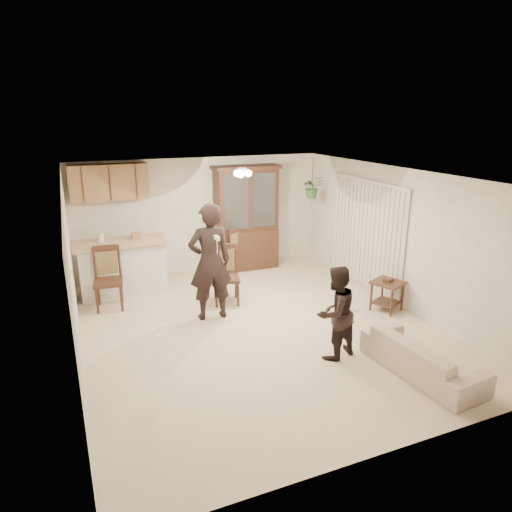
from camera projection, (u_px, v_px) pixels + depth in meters
name	position (u px, v px, depth m)	size (l,w,h in m)	color
floor	(258.00, 326.00, 7.60)	(6.50, 6.50, 0.00)	beige
ceiling	(258.00, 176.00, 6.85)	(5.50, 6.50, 0.02)	white
wall_back	(201.00, 215.00, 10.09)	(5.50, 0.02, 2.50)	white
wall_front	(389.00, 348.00, 4.36)	(5.50, 0.02, 2.50)	white
wall_left	(72.00, 278.00, 6.22)	(0.02, 6.50, 2.50)	white
wall_right	(398.00, 238.00, 8.23)	(0.02, 6.50, 2.50)	white
breakfast_bar	(123.00, 270.00, 8.84)	(1.60, 0.55, 1.00)	silver
bar_top	(121.00, 242.00, 8.68)	(1.75, 0.70, 0.08)	tan
upper_cabinets	(109.00, 182.00, 8.98)	(1.50, 0.34, 0.70)	brown
vertical_blinds	(366.00, 234.00, 9.05)	(0.06, 2.30, 2.10)	beige
ceiling_fixture	(242.00, 173.00, 8.01)	(0.36, 0.36, 0.20)	#F4E4B7
hanging_plant	(312.00, 187.00, 10.00)	(0.43, 0.37, 0.48)	#2D5522
plant_cord	(313.00, 172.00, 9.90)	(0.01, 0.01, 0.65)	black
sofa	(423.00, 349.00, 6.12)	(1.87, 0.73, 0.73)	beige
adult	(210.00, 268.00, 7.68)	(0.66, 0.43, 1.80)	black
child	(335.00, 314.00, 6.46)	(0.66, 0.51, 1.35)	black
china_hutch	(246.00, 219.00, 10.18)	(1.48, 0.59, 2.32)	#341F13
side_table	(387.00, 295.00, 8.14)	(0.66, 0.66, 0.61)	#341F13
chair_bar	(109.00, 292.00, 8.23)	(0.56, 0.56, 1.13)	#341F13
chair_hutch_left	(226.00, 287.00, 8.47)	(0.58, 0.58, 1.08)	#341F13
chair_hutch_right	(230.00, 259.00, 10.17)	(0.62, 0.62, 1.03)	#341F13
controller_adult	(217.00, 238.00, 7.07)	(0.05, 0.17, 0.05)	white
controller_child	(354.00, 310.00, 6.17)	(0.04, 0.12, 0.04)	white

